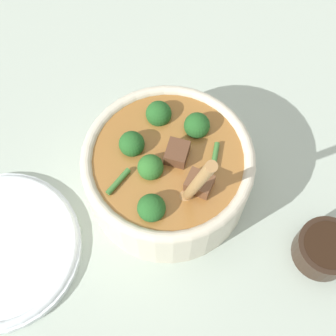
% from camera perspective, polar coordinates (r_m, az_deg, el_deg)
% --- Properties ---
extents(ground_plane, '(4.00, 4.00, 0.00)m').
position_cam_1_polar(ground_plane, '(0.69, 0.00, -2.32)').
color(ground_plane, '#ADBCAD').
extents(stew_bowl, '(0.23, 0.23, 0.25)m').
position_cam_1_polar(stew_bowl, '(0.64, -0.01, -0.25)').
color(stew_bowl, beige).
rests_on(stew_bowl, ground_plane).
extents(condiment_bowl, '(0.08, 0.08, 0.04)m').
position_cam_1_polar(condiment_bowl, '(0.67, 18.58, -9.29)').
color(condiment_bowl, black).
rests_on(condiment_bowl, ground_plane).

